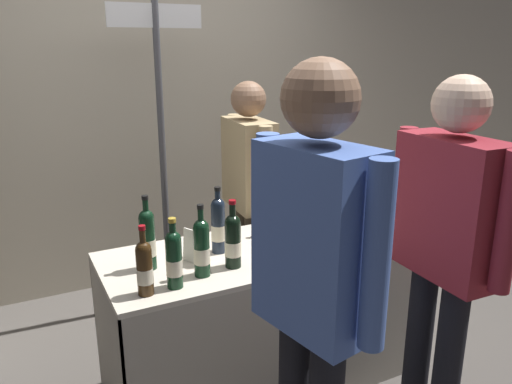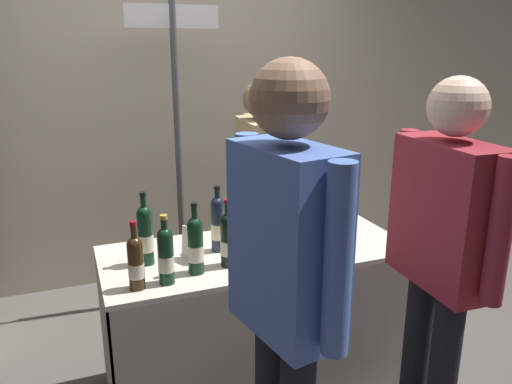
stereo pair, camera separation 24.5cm
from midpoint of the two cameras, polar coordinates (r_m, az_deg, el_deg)
name	(u,v)px [view 1 (the left image)]	position (r m, az deg, el deg)	size (l,w,h in m)	color
ground_plane	(256,380)	(2.94, -2.55, -20.57)	(12.00, 12.00, 0.00)	#514C47
back_partition	(159,113)	(3.89, -12.72, 8.74)	(7.99, 0.12, 2.55)	#B2A893
tasting_table	(256,293)	(2.66, -2.69, -11.46)	(1.53, 0.66, 0.78)	beige
featured_wine_bottle	(148,239)	(2.36, -15.15, -5.18)	(0.07, 0.07, 0.35)	black
display_bottle_0	(281,207)	(2.70, 0.26, -1.74)	(0.07, 0.07, 0.36)	black
display_bottle_1	(218,225)	(2.48, -7.15, -3.74)	(0.07, 0.07, 0.34)	#192333
display_bottle_2	(174,258)	(2.17, -12.54, -7.42)	(0.07, 0.07, 0.31)	black
display_bottle_3	(202,247)	(2.25, -9.33, -6.23)	(0.07, 0.07, 0.33)	black
display_bottle_4	(145,267)	(2.14, -15.80, -8.27)	(0.07, 0.07, 0.30)	#38230F
display_bottle_5	(233,240)	(2.32, -5.69, -5.48)	(0.08, 0.08, 0.32)	black
wine_glass_near_vendor	(336,205)	(2.97, 6.79, -1.55)	(0.06, 0.06, 0.12)	silver
brochure_stand	(194,247)	(2.40, -9.99, -6.24)	(0.13, 0.01, 0.16)	silver
vendor_presenter	(249,183)	(3.15, -3.06, 1.00)	(0.24, 0.60, 1.56)	#4C4233
taster_foreground_right	(314,276)	(1.65, 2.34, -9.64)	(0.28, 0.56, 1.74)	black
taster_foreground_left	(446,234)	(2.21, 17.88, -4.64)	(0.23, 0.64, 1.66)	black
booth_signpost	(161,127)	(3.35, -12.80, 7.15)	(0.59, 0.04, 2.04)	#47474C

